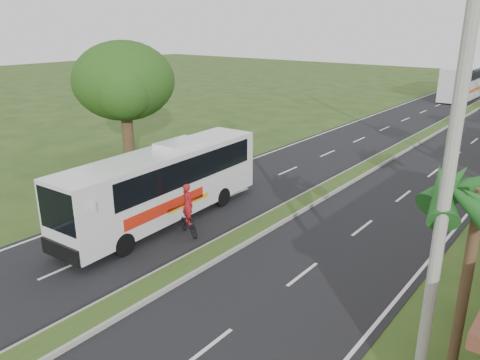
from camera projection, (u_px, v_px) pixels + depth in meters
The scene contains 10 objects.
ground at pixel (126, 303), 14.85m from camera, with size 180.00×180.00×0.00m, color #294418.
road_asphalt at pixel (377, 163), 29.75m from camera, with size 14.00×160.00×0.02m, color black.
median_strip at pixel (377, 161), 29.72m from camera, with size 1.20×160.00×0.18m.
lane_edge_left at pixel (288, 146), 33.68m from camera, with size 0.12×160.00×0.01m, color silver.
palm_verge_a at pixel (480, 200), 10.30m from camera, with size 2.40×2.40×5.45m.
shade_tree at pixel (123, 83), 27.80m from camera, with size 6.30×6.00×7.54m.
utility_pole_a at pixel (450, 166), 9.55m from camera, with size 1.60×0.28×11.00m.
coach_bus_main at pixel (165, 180), 20.50m from camera, with size 2.83×10.81×3.46m.
coach_bus_far at pixel (467, 80), 54.78m from camera, with size 2.87×12.81×3.73m.
motorcyclist at pixel (188, 216), 19.34m from camera, with size 1.63×0.95×2.27m.
Camera 1 is at (10.77, -7.84, 8.45)m, focal length 35.00 mm.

